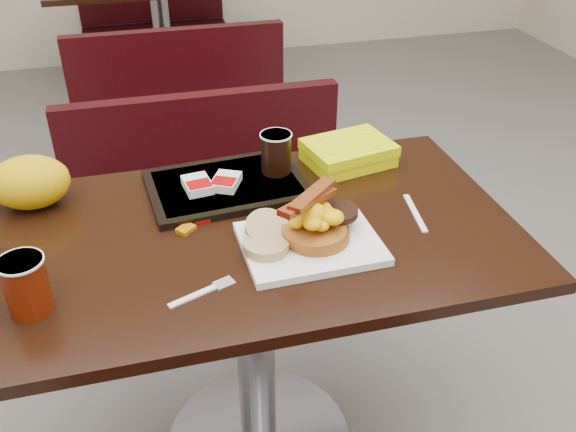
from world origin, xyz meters
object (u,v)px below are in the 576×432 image
object	(u,v)px
paper_bag	(30,182)
pancake_stack	(316,232)
bench_far_n	(155,16)
bench_far_s	(177,90)
hashbrown_sleeve_left	(197,185)
knife	(415,213)
table_far	(164,45)
coffee_cup_near	(26,285)
platter	(310,243)
fork	(193,296)
coffee_cup_far	(276,153)
table_near	(256,350)
bench_near_n	(214,214)
hashbrown_sleeve_right	(226,182)
clamshell	(348,153)
tray	(227,186)

from	to	relation	value
paper_bag	pancake_stack	bearing A→B (deg)	-28.19
bench_far_n	bench_far_s	bearing A→B (deg)	-90.00
pancake_stack	hashbrown_sleeve_left	distance (m)	0.35
knife	pancake_stack	bearing A→B (deg)	-68.93
bench_far_n	table_far	bearing A→B (deg)	-90.00
coffee_cup_near	knife	distance (m)	0.86
platter	fork	world-z (taller)	platter
hashbrown_sleeve_left	coffee_cup_far	size ratio (longest dim) A/B	0.81
paper_bag	table_near	bearing A→B (deg)	-26.05
bench_far_n	knife	bearing A→B (deg)	-83.37
knife	hashbrown_sleeve_left	distance (m)	0.53
table_near	bench_far_n	xyz separation A→B (m)	(0.00, 3.30, -0.02)
bench_near_n	bench_far_n	bearing A→B (deg)	90.00
bench_near_n	fork	distance (m)	1.00
bench_near_n	table_far	size ratio (longest dim) A/B	0.83
coffee_cup_far	bench_far_n	bearing A→B (deg)	92.10
hashbrown_sleeve_right	bench_near_n	bearing A→B (deg)	114.20
coffee_cup_near	clamshell	world-z (taller)	coffee_cup_near
hashbrown_sleeve_right	pancake_stack	bearing A→B (deg)	-34.08
tray	clamshell	world-z (taller)	clamshell
pancake_stack	coffee_cup_far	size ratio (longest dim) A/B	1.40
bench_far_s	tray	xyz separation A→B (m)	(-0.02, -1.70, 0.40)
coffee_cup_near	bench_near_n	bearing A→B (deg)	61.94
knife	paper_bag	size ratio (longest dim) A/B	0.88
hashbrown_sleeve_left	table_near	bearing A→B (deg)	-70.42
bench_near_n	table_far	xyz separation A→B (m)	(0.00, 1.90, 0.02)
fork	tray	xyz separation A→B (m)	(0.14, 0.40, 0.01)
pancake_stack	clamshell	distance (m)	0.39
bench_far_s	hashbrown_sleeve_left	distance (m)	1.77
knife	table_far	bearing A→B (deg)	-163.41
platter	clamshell	bearing A→B (deg)	57.75
bench_near_n	paper_bag	distance (m)	0.81
bench_far_s	knife	distance (m)	2.01
bench_far_s	paper_bag	bearing A→B (deg)	-106.05
pancake_stack	tray	world-z (taller)	pancake_stack
pancake_stack	hashbrown_sleeve_right	size ratio (longest dim) A/B	1.79
table_far	pancake_stack	bearing A→B (deg)	-87.33
coffee_cup_far	pancake_stack	bearing A→B (deg)	-87.69
table_far	knife	world-z (taller)	knife
platter	coffee_cup_far	distance (m)	0.32
fork	clamshell	distance (m)	0.66
table_far	knife	bearing A→B (deg)	-81.62
table_far	tray	size ratio (longest dim) A/B	3.12
coffee_cup_near	hashbrown_sleeve_left	distance (m)	0.50
table_near	hashbrown_sleeve_right	xyz separation A→B (m)	(-0.02, 0.18, 0.40)
clamshell	platter	bearing A→B (deg)	-132.34
coffee_cup_near	pancake_stack	bearing A→B (deg)	6.61
fork	hashbrown_sleeve_right	bearing A→B (deg)	49.22
bench_far_s	bench_far_n	size ratio (longest dim) A/B	1.00
bench_far_n	coffee_cup_far	distance (m)	3.12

